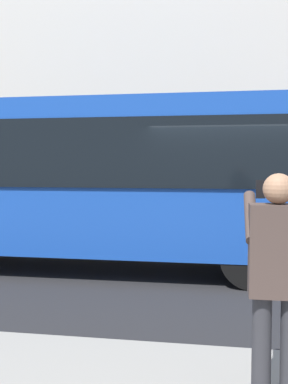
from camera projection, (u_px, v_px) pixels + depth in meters
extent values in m
plane|color=#232326|center=(230.00, 276.00, 7.86)|extent=(60.00, 60.00, 0.00)
cube|color=beige|center=(229.00, 33.00, 14.19)|extent=(28.00, 0.80, 12.00)
cube|color=#1947AD|center=(85.00, 176.00, 8.52)|extent=(9.00, 2.50, 2.60)
cube|color=black|center=(61.00, 153.00, 7.26)|extent=(7.60, 0.06, 1.10)
cylinder|color=black|center=(245.00, 235.00, 9.17)|extent=(1.00, 0.28, 1.00)
cylinder|color=black|center=(252.00, 257.00, 7.00)|extent=(1.00, 0.28, 1.00)
cylinder|color=#2D2D33|center=(261.00, 351.00, 3.32)|extent=(0.14, 0.14, 0.82)
cube|color=#473833|center=(277.00, 250.00, 3.26)|extent=(0.40, 0.24, 0.66)
sphere|color=#A87A5B|center=(279.00, 189.00, 3.23)|extent=(0.22, 0.22, 0.22)
cylinder|color=#473833|center=(251.00, 217.00, 3.43)|extent=(0.09, 0.48, 0.37)
cube|color=black|center=(261.00, 189.00, 3.54)|extent=(0.07, 0.01, 0.14)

